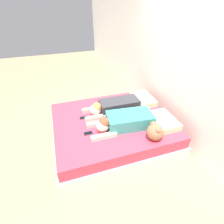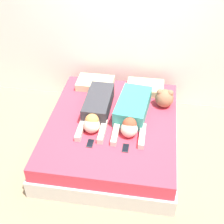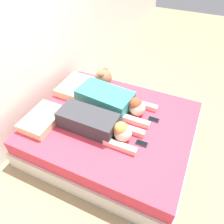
% 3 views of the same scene
% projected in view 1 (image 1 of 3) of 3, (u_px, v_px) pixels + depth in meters
% --- Properties ---
extents(ground_plane, '(12.00, 12.00, 0.00)m').
position_uv_depth(ground_plane, '(112.00, 139.00, 3.24)').
color(ground_plane, '#9E8460').
extents(wall_back, '(12.00, 0.06, 2.60)m').
position_uv_depth(wall_back, '(180.00, 63.00, 2.81)').
color(wall_back, white).
rests_on(wall_back, ground_plane).
extents(bed, '(1.71, 2.00, 0.45)m').
position_uv_depth(bed, '(112.00, 129.00, 3.12)').
color(bed, beige).
rests_on(bed, ground_plane).
extents(pillow_head_left, '(0.53, 0.36, 0.11)m').
position_uv_depth(pillow_head_left, '(143.00, 99.00, 3.45)').
color(pillow_head_left, beige).
rests_on(pillow_head_left, bed).
extents(pillow_head_right, '(0.53, 0.36, 0.11)m').
position_uv_depth(pillow_head_right, '(163.00, 121.00, 2.86)').
color(pillow_head_right, beige).
rests_on(pillow_head_right, bed).
extents(person_left, '(0.34, 1.01, 0.24)m').
position_uv_depth(person_left, '(113.00, 107.00, 3.12)').
color(person_left, '#333338').
rests_on(person_left, bed).
extents(person_right, '(0.45, 1.05, 0.24)m').
position_uv_depth(person_right, '(124.00, 121.00, 2.76)').
color(person_right, teal).
rests_on(person_right, bed).
extents(cell_phone_left, '(0.08, 0.14, 0.01)m').
position_uv_depth(cell_phone_left, '(84.00, 118.00, 3.02)').
color(cell_phone_left, '#2D2D33').
rests_on(cell_phone_left, bed).
extents(cell_phone_right, '(0.08, 0.14, 0.01)m').
position_uv_depth(cell_phone_right, '(88.00, 133.00, 2.68)').
color(cell_phone_right, '#2D2D33').
rests_on(cell_phone_right, bed).
extents(plush_toy, '(0.25, 0.25, 0.26)m').
position_uv_depth(plush_toy, '(155.00, 132.00, 2.52)').
color(plush_toy, '#996647').
rests_on(plush_toy, bed).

